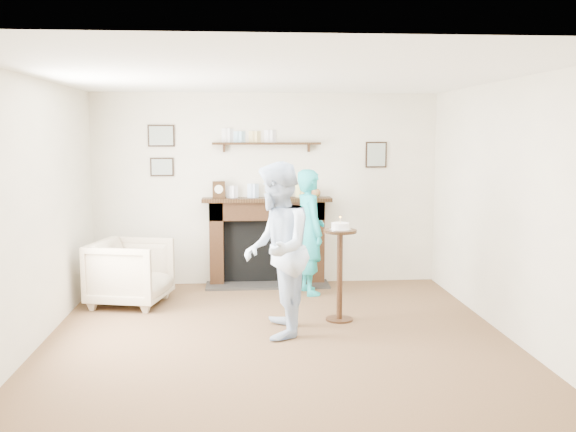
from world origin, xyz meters
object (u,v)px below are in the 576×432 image
object	(u,v)px
man	(277,335)
woman	(310,293)
pedestal_table	(340,257)
armchair	(132,304)

from	to	relation	value
man	woman	bearing A→B (deg)	167.48
pedestal_table	woman	bearing A→B (deg)	98.98
woman	man	bearing A→B (deg)	151.16
armchair	woman	bearing A→B (deg)	-66.79
armchair	man	size ratio (longest dim) A/B	0.49
man	woman	size ratio (longest dim) A/B	1.11
armchair	pedestal_table	world-z (taller)	pedestal_table
pedestal_table	man	bearing A→B (deg)	-146.78
man	woman	distance (m)	1.72
man	woman	xyz separation A→B (m)	(0.51, 1.65, 0.00)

